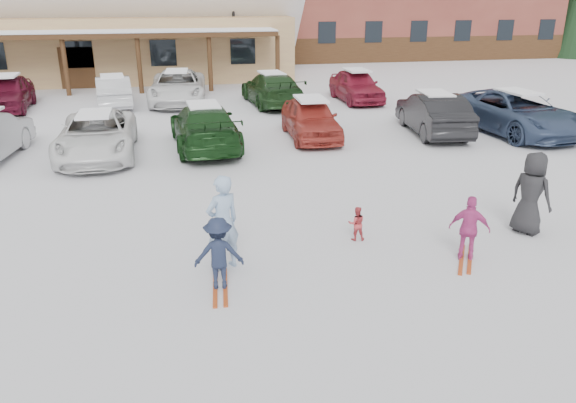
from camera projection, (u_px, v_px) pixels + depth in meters
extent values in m
plane|color=silver|center=(283.00, 269.00, 10.78)|extent=(160.00, 160.00, 0.00)
cube|color=tan|center=(54.00, 47.00, 34.24)|extent=(28.00, 10.00, 3.60)
cube|color=#422814|center=(27.00, 35.00, 28.16)|extent=(25.20, 2.60, 0.25)
cube|color=#422814|center=(417.00, 49.00, 41.84)|extent=(24.00, 0.10, 1.80)
cylinder|color=black|center=(234.00, 26.00, 32.84)|extent=(0.16, 0.16, 6.19)
cylinder|color=black|center=(575.00, 48.00, 45.32)|extent=(0.60, 0.60, 1.32)
cylinder|color=black|center=(259.00, 42.00, 52.07)|extent=(0.60, 0.60, 1.08)
cylinder|color=black|center=(520.00, 34.00, 58.88)|extent=(0.60, 0.60, 1.38)
imported|color=#91B0D3|center=(223.00, 223.00, 10.51)|extent=(0.81, 0.71, 1.87)
imported|color=#BD383E|center=(357.00, 223.00, 11.93)|extent=(0.40, 0.33, 0.75)
imported|color=#192239|center=(219.00, 254.00, 9.87)|extent=(0.91, 0.57, 1.36)
cube|color=#A73F17|center=(220.00, 287.00, 10.10)|extent=(0.31, 1.41, 0.03)
imported|color=#C13C86|center=(469.00, 229.00, 10.94)|extent=(0.84, 0.67, 1.33)
cube|color=#A73F17|center=(466.00, 259.00, 11.17)|extent=(0.87, 1.32, 0.03)
imported|color=black|center=(531.00, 193.00, 12.11)|extent=(0.93, 1.06, 1.83)
imported|color=white|center=(97.00, 135.00, 17.85)|extent=(2.46, 5.11, 1.40)
imported|color=#143714|center=(204.00, 127.00, 18.82)|extent=(2.39, 5.21, 1.48)
imported|color=#A9342A|center=(311.00, 118.00, 20.12)|extent=(1.77, 4.23, 1.43)
imported|color=black|center=(433.00, 114.00, 20.71)|extent=(2.08, 4.75, 1.52)
imported|color=#354665|center=(516.00, 113.00, 20.77)|extent=(3.26, 5.90, 1.56)
imported|color=maroon|center=(8.00, 93.00, 24.84)|extent=(2.07, 4.59, 1.53)
imported|color=silver|center=(113.00, 91.00, 25.67)|extent=(1.99, 4.36, 1.39)
imported|color=white|center=(178.00, 87.00, 26.40)|extent=(2.83, 5.60, 1.52)
imported|color=#1D3C1A|center=(272.00, 89.00, 26.00)|extent=(2.53, 5.27, 1.48)
imported|color=maroon|center=(356.00, 86.00, 26.87)|extent=(1.86, 4.40, 1.49)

